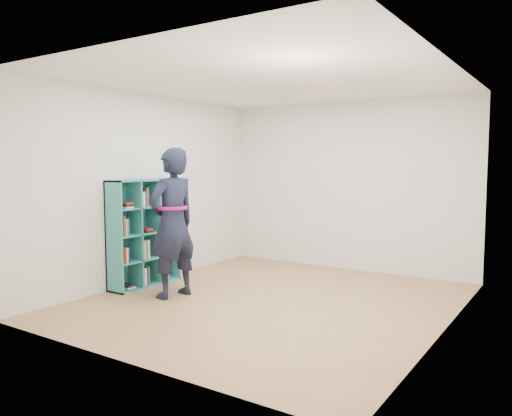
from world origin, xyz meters
The scene contains 9 objects.
floor centered at (0.00, 0.00, 0.00)m, with size 4.50×4.50×0.00m, color #9B7146.
ceiling centered at (0.00, 0.00, 2.60)m, with size 4.50×4.50×0.00m, color white.
wall_left centered at (-2.00, 0.00, 1.30)m, with size 0.02×4.50×2.60m, color silver.
wall_right centered at (2.00, 0.00, 1.30)m, with size 0.02×4.50×2.60m, color silver.
wall_back centered at (0.00, 2.25, 1.30)m, with size 4.00×0.02×2.60m, color silver.
wall_front centered at (0.00, -2.25, 1.30)m, with size 4.00×0.02×2.60m, color silver.
bookshelf centered at (-1.86, -0.26, 0.71)m, with size 0.31×1.08×1.44m.
person centered at (-1.11, -0.49, 0.92)m, with size 0.54×0.73×1.84m.
smartphone centered at (-1.26, -0.39, 1.04)m, with size 0.02×0.08×0.12m.
Camera 1 is at (3.08, -5.00, 1.63)m, focal length 35.00 mm.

